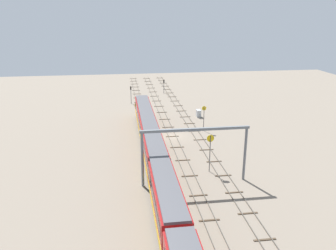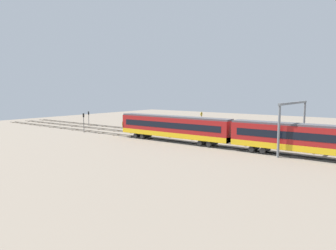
% 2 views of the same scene
% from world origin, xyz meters
% --- Properties ---
extents(ground_plane, '(144.07, 144.07, 0.00)m').
position_xyz_m(ground_plane, '(0.00, 0.00, 0.00)').
color(ground_plane, gray).
extents(track_near_foreground, '(128.07, 2.40, 0.16)m').
position_xyz_m(track_near_foreground, '(-0.00, -4.80, 0.07)').
color(track_near_foreground, '#59544C').
rests_on(track_near_foreground, ground).
extents(track_second_near, '(128.07, 2.40, 0.16)m').
position_xyz_m(track_second_near, '(-0.00, 0.00, 0.07)').
color(track_second_near, '#59544C').
rests_on(track_second_near, ground).
extents(track_with_train, '(128.07, 2.40, 0.16)m').
position_xyz_m(track_with_train, '(-0.00, 4.80, 0.07)').
color(track_with_train, '#59544C').
rests_on(track_with_train, ground).
extents(train, '(75.20, 3.24, 4.80)m').
position_xyz_m(train, '(-22.23, 4.80, 2.66)').
color(train, maroon).
rests_on(train, ground).
extents(overhead_gantry, '(0.40, 14.70, 7.93)m').
position_xyz_m(overhead_gantry, '(-18.67, -0.21, 5.82)').
color(overhead_gantry, slate).
rests_on(overhead_gantry, ground).
extents(speed_sign_near_foreground, '(0.14, 1.06, 5.73)m').
position_xyz_m(speed_sign_near_foreground, '(-15.57, -3.15, 3.81)').
color(speed_sign_near_foreground, '#4C4C51').
rests_on(speed_sign_near_foreground, ground).
extents(speed_sign_mid_trackside, '(0.14, 0.87, 5.06)m').
position_xyz_m(speed_sign_mid_trackside, '(2.54, -6.65, 3.25)').
color(speed_sign_mid_trackside, '#4C4C51').
rests_on(speed_sign_mid_trackside, ground).
extents(signal_light_trackside_approach, '(0.31, 0.32, 4.50)m').
position_xyz_m(signal_light_trackside_approach, '(26.27, 6.79, 2.95)').
color(signal_light_trackside_approach, '#4C4C51').
rests_on(signal_light_trackside_approach, ground).
extents(signal_light_trackside_departure, '(0.31, 0.32, 3.99)m').
position_xyz_m(signal_light_trackside_departure, '(36.91, -3.10, 2.64)').
color(signal_light_trackside_departure, '#4C4C51').
rests_on(signal_light_trackside_departure, ground).
extents(relay_cabinet, '(1.54, 0.89, 1.61)m').
position_xyz_m(relay_cabinet, '(12.11, -7.82, 0.81)').
color(relay_cabinet, '#B2B7BC').
rests_on(relay_cabinet, ground).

